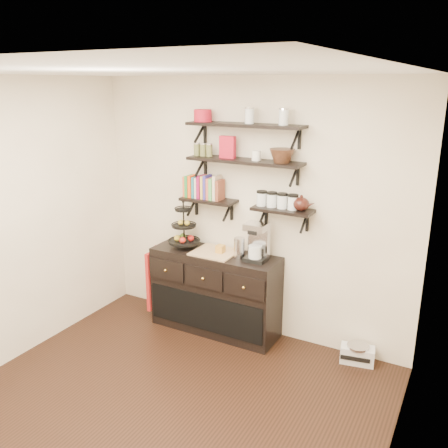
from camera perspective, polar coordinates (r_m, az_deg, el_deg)
floor at (r=4.22m, az=-8.43°, el=-22.11°), size 3.50×3.50×0.00m
ceiling at (r=3.30m, az=-10.50°, el=17.60°), size 3.50×3.50×0.02m
back_wall at (r=4.96m, az=3.07°, el=1.68°), size 3.50×0.02×2.70m
right_wall at (r=2.89m, az=19.79°, el=-10.68°), size 0.02×3.50×2.70m
shelf_top at (r=4.69m, az=2.53°, el=11.77°), size 1.20×0.27×0.23m
shelf_mid at (r=4.73m, az=2.47°, el=7.55°), size 1.20×0.27×0.23m
shelf_low_left at (r=5.03m, az=-1.82°, el=2.83°), size 0.60×0.25×0.23m
shelf_low_right at (r=4.67m, az=7.10°, el=1.63°), size 0.60×0.25×0.23m
cookbooks at (r=5.02m, az=-2.37°, el=4.41°), size 0.43×0.15×0.26m
glass_canisters at (r=4.67m, az=6.39°, el=2.76°), size 0.43×0.10×0.13m
sideboard at (r=5.19m, az=-1.06°, el=-8.13°), size 1.40×0.50×0.92m
fruit_stand at (r=5.16m, az=-4.79°, el=-0.95°), size 0.34×0.34×0.50m
candle at (r=4.97m, az=-0.44°, el=-3.01°), size 0.08×0.08×0.08m
coffee_maker at (r=4.78m, az=4.02°, el=-2.21°), size 0.22×0.21×0.39m
thermal_carafe at (r=4.84m, az=1.85°, el=-2.92°), size 0.11×0.11×0.22m
apron at (r=5.47m, az=-8.28°, el=-6.55°), size 0.04×0.29×0.68m
radio at (r=4.96m, az=15.74°, el=-14.82°), size 0.34×0.25×0.19m
recipe_box at (r=4.80m, az=0.43°, el=9.24°), size 0.16×0.07×0.22m
walnut_bowl at (r=4.56m, az=6.98°, el=8.15°), size 0.24×0.24×0.13m
ramekins at (r=4.66m, az=3.91°, el=8.22°), size 0.09×0.09×0.10m
teapot at (r=4.59m, az=9.27°, el=2.54°), size 0.24×0.20×0.16m
red_pot at (r=4.91m, az=-2.57°, el=12.91°), size 0.18×0.18×0.12m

